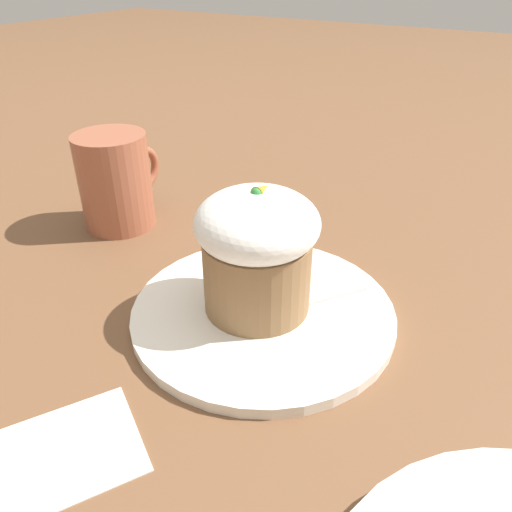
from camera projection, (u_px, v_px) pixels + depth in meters
name	position (u px, v px, depth m)	size (l,w,h in m)	color
ground_plane	(263.00, 316.00, 0.44)	(4.00, 4.00, 0.00)	brown
dessert_plate	(263.00, 312.00, 0.44)	(0.23, 0.23, 0.01)	white
carrot_cake	(256.00, 250.00, 0.41)	(0.10, 0.10, 0.11)	olive
spoon	(284.00, 306.00, 0.43)	(0.11, 0.09, 0.01)	silver
coffee_cup	(116.00, 181.00, 0.56)	(0.11, 0.08, 0.11)	#9E563D
paper_napkin	(66.00, 452.00, 0.32)	(0.12, 0.11, 0.00)	white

